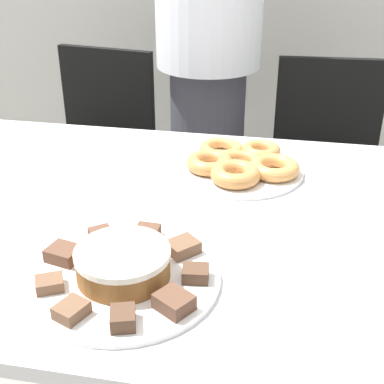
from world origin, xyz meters
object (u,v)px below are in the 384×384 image
at_px(person_standing, 209,49).
at_px(office_chair_right, 324,191).
at_px(office_chair_left, 96,172).
at_px(plate_donuts, 240,169).
at_px(frosted_cake, 123,263).
at_px(plate_cake, 124,278).

distance_m(person_standing, office_chair_right, 0.67).
relative_size(person_standing, office_chair_right, 1.98).
height_order(office_chair_left, office_chair_right, same).
bearing_deg(plate_donuts, office_chair_right, 65.57).
xyz_separation_m(person_standing, office_chair_right, (0.45, -0.04, -0.50)).
distance_m(office_chair_left, office_chair_right, 0.90).
bearing_deg(frosted_cake, person_standing, 91.56).
distance_m(office_chair_right, plate_donuts, 0.73).
distance_m(office_chair_left, plate_cake, 1.23).
distance_m(office_chair_right, frosted_cake, 1.22).
xyz_separation_m(person_standing, frosted_cake, (0.03, -1.12, -0.13)).
bearing_deg(office_chair_right, office_chair_left, 176.33).
height_order(person_standing, office_chair_right, person_standing).
height_order(plate_cake, frosted_cake, frosted_cake).
height_order(office_chair_right, plate_cake, office_chair_right).
bearing_deg(plate_cake, frosted_cake, 0.00).
bearing_deg(person_standing, plate_donuts, -73.50).
height_order(person_standing, plate_cake, person_standing).
xyz_separation_m(person_standing, plate_donuts, (0.18, -0.62, -0.16)).
xyz_separation_m(office_chair_left, plate_donuts, (0.63, -0.59, 0.34)).
distance_m(person_standing, plate_cake, 1.14).
height_order(person_standing, frosted_cake, person_standing).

